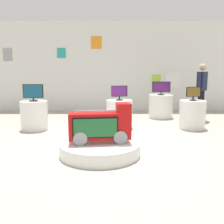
{
  "coord_description": "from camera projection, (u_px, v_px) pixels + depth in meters",
  "views": [
    {
      "loc": [
        -0.04,
        -4.79,
        1.48
      ],
      "look_at": [
        -0.02,
        0.1,
        0.67
      ],
      "focal_mm": 40.34,
      "sensor_mm": 36.0,
      "label": 1
    }
  ],
  "objects": [
    {
      "name": "display_pedestal_right_rear",
      "position": [
        191.0,
        114.0,
        6.5
      ],
      "size": [
        0.66,
        0.66,
        0.73
      ],
      "primitive_type": "cylinder",
      "color": "white",
      "rests_on": "ground"
    },
    {
      "name": "tv_on_far_right",
      "position": [
        160.0,
        88.0,
        7.9
      ],
      "size": [
        0.56,
        0.21,
        0.42
      ],
      "color": "black",
      "rests_on": "display_pedestal_far_right"
    },
    {
      "name": "tv_on_right_rear",
      "position": [
        192.0,
        93.0,
        6.4
      ],
      "size": [
        0.38,
        0.17,
        0.35
      ],
      "color": "black",
      "rests_on": "display_pedestal_right_rear"
    },
    {
      "name": "novelty_firetruck_tv",
      "position": [
        100.0,
        127.0,
        4.41
      ],
      "size": [
        1.11,
        0.48,
        0.7
      ],
      "color": "gray",
      "rests_on": "main_display_pedestal"
    },
    {
      "name": "ground_plane",
      "position": [
        113.0,
        146.0,
        4.97
      ],
      "size": [
        30.0,
        30.0,
        0.0
      ],
      "primitive_type": "plane",
      "color": "#A8A091"
    },
    {
      "name": "tv_on_center_rear",
      "position": [
        32.0,
        92.0,
        6.26
      ],
      "size": [
        0.51,
        0.21,
        0.42
      ],
      "color": "black",
      "rests_on": "display_pedestal_center_rear"
    },
    {
      "name": "shopper_browsing_near_truck",
      "position": [
        201.0,
        88.0,
        7.4
      ],
      "size": [
        0.39,
        0.46,
        1.68
      ],
      "color": "black",
      "rests_on": "ground"
    },
    {
      "name": "display_pedestal_left_rear",
      "position": [
        118.0,
        114.0,
        6.56
      ],
      "size": [
        0.68,
        0.68,
        0.73
      ],
      "primitive_type": "cylinder",
      "color": "white",
      "rests_on": "ground"
    },
    {
      "name": "display_pedestal_center_rear",
      "position": [
        33.0,
        115.0,
        6.36
      ],
      "size": [
        0.68,
        0.68,
        0.73
      ],
      "primitive_type": "cylinder",
      "color": "white",
      "rests_on": "ground"
    },
    {
      "name": "tv_on_left_rear",
      "position": [
        118.0,
        92.0,
        6.46
      ],
      "size": [
        0.42,
        0.18,
        0.37
      ],
      "color": "black",
      "rests_on": "display_pedestal_left_rear"
    },
    {
      "name": "back_wall_display",
      "position": [
        112.0,
        67.0,
        9.21
      ],
      "size": [
        10.04,
        0.13,
        3.22
      ],
      "color": "silver",
      "rests_on": "ground"
    },
    {
      "name": "display_pedestal_far_right",
      "position": [
        160.0,
        106.0,
        8.0
      ],
      "size": [
        0.75,
        0.75,
        0.73
      ],
      "primitive_type": "cylinder",
      "color": "white",
      "rests_on": "ground"
    },
    {
      "name": "main_display_pedestal",
      "position": [
        99.0,
        148.0,
        4.48
      ],
      "size": [
        1.43,
        1.43,
        0.22
      ],
      "primitive_type": "cylinder",
      "color": "white",
      "rests_on": "ground"
    }
  ]
}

